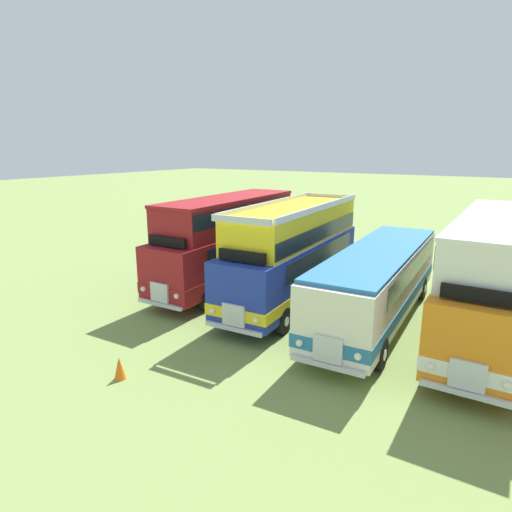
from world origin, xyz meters
The scene contains 5 objects.
bus_first_in_row centered at (-15.50, 0.27, 2.47)m, with size 2.80×9.90×4.49m.
bus_second_in_row centered at (-11.63, -0.09, 2.36)m, with size 3.01×10.13×4.52m.
bus_third_in_row centered at (-7.75, -0.33, 1.76)m, with size 3.00×11.27×2.99m.
bus_fourth_in_row centered at (-3.87, 0.36, 2.48)m, with size 2.65×11.39×4.49m.
cone_near_end centered at (-12.94, -8.99, 0.36)m, with size 0.36×0.36×0.71m, color orange.
Camera 1 is at (-3.08, -16.97, 6.83)m, focal length 30.68 mm.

